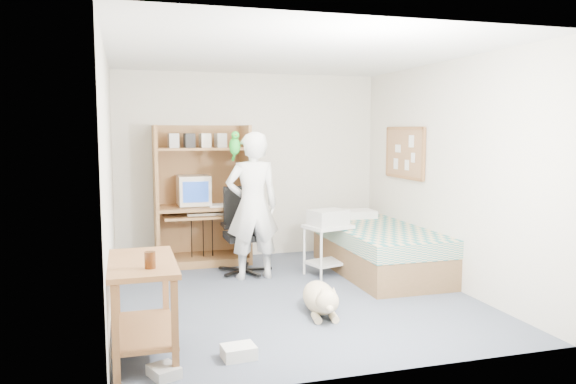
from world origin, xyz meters
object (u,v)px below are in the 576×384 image
object	(u,v)px
dog	(320,298)
printer_cart	(328,242)
office_chair	(243,242)
computer_hutch	(202,201)
bed	(379,249)
person	(253,206)
side_desk	(143,293)

from	to	relation	value
dog	printer_cart	size ratio (longest dim) A/B	1.54
office_chair	dog	size ratio (longest dim) A/B	1.10
computer_hutch	office_chair	distance (m)	0.88
computer_hutch	printer_cart	xyz separation A→B (m)	(1.36, -1.06, -0.42)
office_chair	printer_cart	bearing A→B (deg)	-24.88
bed	office_chair	world-z (taller)	office_chair
office_chair	person	distance (m)	0.58
side_desk	office_chair	world-z (taller)	office_chair
office_chair	dog	xyz separation A→B (m)	(0.38, -1.75, -0.22)
person	printer_cart	xyz separation A→B (m)	(0.90, -0.11, -0.45)
side_desk	dog	xyz separation A→B (m)	(1.64, 0.55, -0.34)
office_chair	person	world-z (taller)	person
computer_hutch	bed	world-z (taller)	computer_hutch
side_desk	printer_cart	distance (m)	2.91
side_desk	printer_cart	bearing A→B (deg)	40.40
printer_cart	dog	bearing A→B (deg)	-129.47
bed	person	xyz separation A→B (m)	(-1.53, 0.18, 0.57)
dog	computer_hutch	bearing A→B (deg)	116.39
computer_hutch	office_chair	world-z (taller)	computer_hutch
side_desk	dog	size ratio (longest dim) A/B	1.06
side_desk	dog	bearing A→B (deg)	18.48
side_desk	printer_cart	xyz separation A→B (m)	(2.21, 1.88, -0.09)
computer_hutch	dog	xyz separation A→B (m)	(0.79, -2.39, -0.67)
person	dog	distance (m)	1.64
bed	office_chair	bearing A→B (deg)	162.97
dog	printer_cart	world-z (taller)	printer_cart
bed	dog	xyz separation A→B (m)	(-1.21, -1.27, -0.13)
dog	side_desk	bearing A→B (deg)	-153.50
side_desk	person	distance (m)	2.42
person	dog	bearing A→B (deg)	101.77
bed	side_desk	distance (m)	3.39
bed	side_desk	size ratio (longest dim) A/B	2.02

